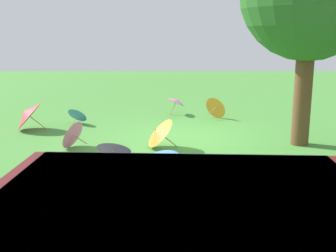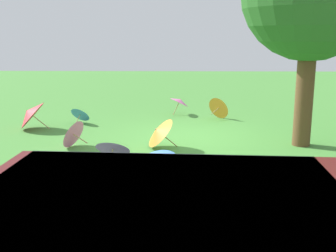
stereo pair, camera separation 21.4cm
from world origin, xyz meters
name	(u,v)px [view 2 (the right image)]	position (x,y,z in m)	size (l,w,h in m)	color
ground	(191,138)	(0.00, 0.00, 0.00)	(40.00, 40.00, 0.00)	#478C38
parasol_pink_0	(295,183)	(-1.51, 4.04, 0.30)	(0.69, 0.62, 0.60)	tan
parasol_pink_1	(71,133)	(2.85, 0.96, 0.35)	(0.75, 0.81, 0.70)	tan
parasol_blue_0	(150,167)	(0.77, 4.21, 0.61)	(1.25, 1.25, 0.94)	tan
parasol_pink_2	(180,101)	(0.29, -3.18, 0.46)	(0.86, 0.87, 0.67)	tan
parasol_orange_1	(158,131)	(0.80, 0.98, 0.41)	(0.87, 0.96, 0.76)	tan
parasol_red_1	(30,113)	(4.48, -0.88, 0.47)	(0.97, 1.05, 0.90)	tan
parasol_blue_2	(81,113)	(3.24, -1.71, 0.31)	(0.73, 0.68, 0.56)	tan
parasol_orange_3	(220,107)	(-0.98, -2.58, 0.36)	(0.80, 0.77, 0.72)	tan
parasol_purple_2	(113,147)	(1.65, 2.28, 0.39)	(0.78, 0.72, 0.64)	tan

